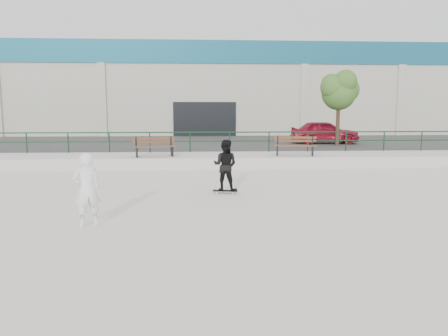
{
  "coord_description": "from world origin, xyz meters",
  "views": [
    {
      "loc": [
        -0.69,
        -11.13,
        2.68
      ],
      "look_at": [
        0.15,
        2.0,
        0.88
      ],
      "focal_mm": 35.0,
      "sensor_mm": 36.0,
      "label": 1
    }
  ],
  "objects": [
    {
      "name": "seated_skater",
      "position": [
        -3.19,
        -1.19,
        0.85
      ],
      "size": [
        0.73,
        0.61,
        1.7
      ],
      "primitive_type": "imported",
      "rotation": [
        0.0,
        0.0,
        3.52
      ],
      "color": "white",
      "rests_on": "ground"
    },
    {
      "name": "red_car",
      "position": [
        7.36,
        15.86,
        1.22
      ],
      "size": [
        4.38,
        2.12,
        1.44
      ],
      "primitive_type": "imported",
      "rotation": [
        0.0,
        0.0,
        1.47
      ],
      "color": "maroon",
      "rests_on": "parking_strip"
    },
    {
      "name": "railing",
      "position": [
        -0.0,
        10.8,
        1.24
      ],
      "size": [
        28.0,
        0.06,
        1.03
      ],
      "color": "#14391C",
      "rests_on": "ledge"
    },
    {
      "name": "bench_right",
      "position": [
        3.92,
        8.97,
        0.94
      ],
      "size": [
        2.02,
        0.95,
        0.9
      ],
      "rotation": [
        0.0,
        0.0,
        -0.21
      ],
      "color": "brown",
      "rests_on": "ledge"
    },
    {
      "name": "tree",
      "position": [
        7.67,
        14.16,
        3.78
      ],
      "size": [
        2.46,
        2.19,
        4.38
      ],
      "color": "#513828",
      "rests_on": "parking_strip"
    },
    {
      "name": "parking_strip",
      "position": [
        0.0,
        18.0,
        0.25
      ],
      "size": [
        60.0,
        14.0,
        0.5
      ],
      "primitive_type": "cube",
      "color": "#313131",
      "rests_on": "ground"
    },
    {
      "name": "ledge",
      "position": [
        0.0,
        9.5,
        0.25
      ],
      "size": [
        30.0,
        3.0,
        0.5
      ],
      "primitive_type": "cube",
      "color": "beige",
      "rests_on": "ground"
    },
    {
      "name": "bench_left",
      "position": [
        -2.61,
        8.95,
        0.94
      ],
      "size": [
        1.99,
        0.93,
        0.89
      ],
      "rotation": [
        0.0,
        0.0,
        0.2
      ],
      "color": "brown",
      "rests_on": "ledge"
    },
    {
      "name": "standing_skater",
      "position": [
        0.22,
        2.53,
        0.91
      ],
      "size": [
        0.95,
        0.85,
        1.62
      ],
      "primitive_type": "imported",
      "rotation": [
        0.0,
        0.0,
        2.79
      ],
      "color": "black",
      "rests_on": "skateboard"
    },
    {
      "name": "ground",
      "position": [
        0.0,
        0.0,
        0.0
      ],
      "size": [
        120.0,
        120.0,
        0.0
      ],
      "primitive_type": "plane",
      "color": "silver",
      "rests_on": "ground"
    },
    {
      "name": "skateboard",
      "position": [
        0.22,
        2.53,
        0.07
      ],
      "size": [
        0.8,
        0.32,
        0.09
      ],
      "rotation": [
        0.0,
        0.0,
        -0.16
      ],
      "color": "black",
      "rests_on": "ground"
    },
    {
      "name": "commercial_building",
      "position": [
        -0.0,
        31.99,
        4.58
      ],
      "size": [
        44.2,
        16.33,
        8.0
      ],
      "color": "beige",
      "rests_on": "ground"
    }
  ]
}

